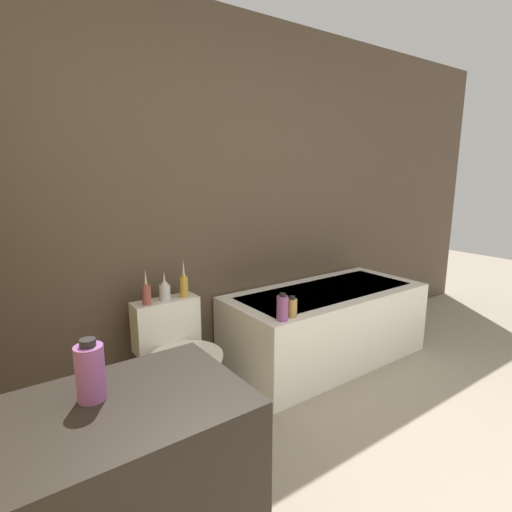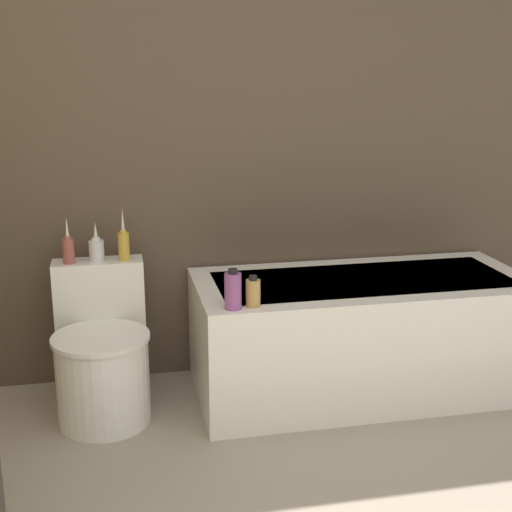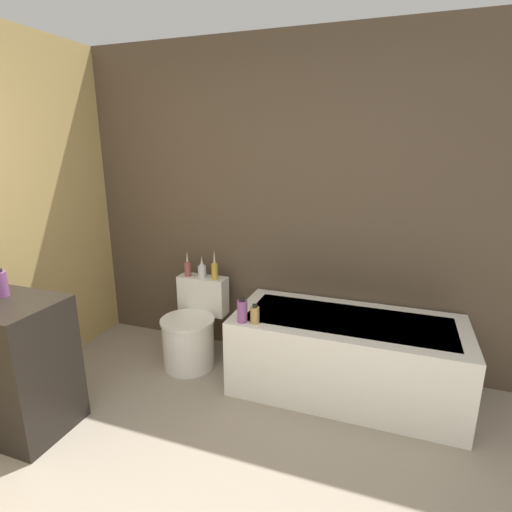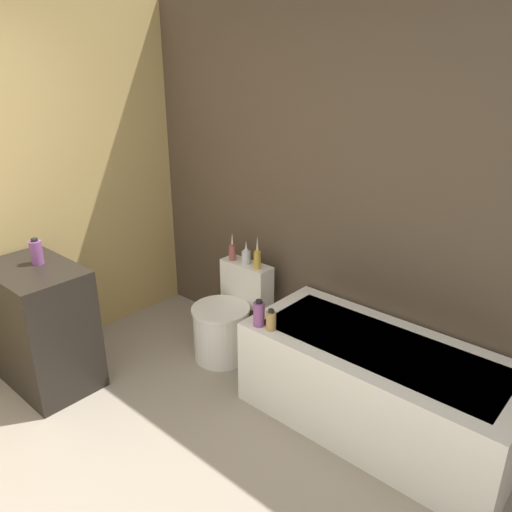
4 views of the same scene
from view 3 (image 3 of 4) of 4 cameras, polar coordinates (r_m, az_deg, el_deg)
wall_back_tiled at (r=3.30m, az=2.64°, el=7.17°), size 6.40×0.06×2.60m
bathtub at (r=3.09m, az=12.69°, el=-13.61°), size 1.64×0.74×0.58m
toilet at (r=3.43m, az=-9.14°, el=-10.53°), size 0.44×0.59×0.69m
vanity_counter at (r=3.05m, az=-31.77°, el=-13.10°), size 0.73×0.48×0.88m
soap_bottle_glass at (r=2.92m, az=-32.68°, el=-3.37°), size 0.08×0.08×0.18m
vase_gold at (r=3.48m, az=-9.74°, el=-1.66°), size 0.06×0.06×0.22m
vase_silver at (r=3.44m, az=-7.72°, el=-1.96°), size 0.07×0.07×0.19m
vase_bronze at (r=3.36m, az=-5.93°, el=-1.95°), size 0.05×0.05×0.26m
shampoo_bottle_tall at (r=2.82m, az=-1.98°, el=-7.85°), size 0.07×0.07×0.18m
shampoo_bottle_short at (r=2.81m, az=-0.17°, el=-8.37°), size 0.06×0.06×0.14m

